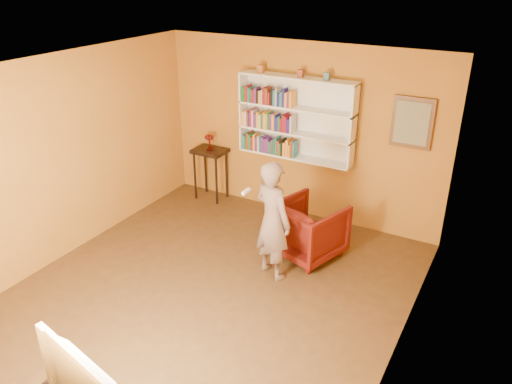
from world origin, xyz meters
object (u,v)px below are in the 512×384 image
(armchair, at_px, (308,229))
(television, at_px, (95,380))
(person, at_px, (273,221))
(console_table, at_px, (210,158))
(bookshelf, at_px, (298,118))
(ruby_lustre, at_px, (209,139))

(armchair, height_order, television, television)
(television, bearing_deg, person, 102.26)
(console_table, bearing_deg, television, -66.50)
(person, height_order, television, person)
(bookshelf, relative_size, console_table, 2.04)
(armchair, bearing_deg, person, 90.56)
(bookshelf, height_order, armchair, bookshelf)
(console_table, bearing_deg, bookshelf, 6.10)
(ruby_lustre, relative_size, person, 0.16)
(bookshelf, distance_m, armchair, 1.72)
(person, distance_m, television, 2.96)
(console_table, distance_m, ruby_lustre, 0.34)
(console_table, relative_size, armchair, 1.02)
(console_table, xyz_separation_m, ruby_lustre, (0.00, 0.00, 0.34))
(console_table, height_order, television, television)
(ruby_lustre, relative_size, television, 0.23)
(bookshelf, bearing_deg, armchair, -56.39)
(ruby_lustre, xyz_separation_m, armchair, (2.18, -0.87, -0.67))
(ruby_lustre, height_order, television, ruby_lustre)
(armchair, xyz_separation_m, television, (-0.22, -3.63, 0.39))
(ruby_lustre, relative_size, armchair, 0.30)
(console_table, distance_m, armchair, 2.37)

